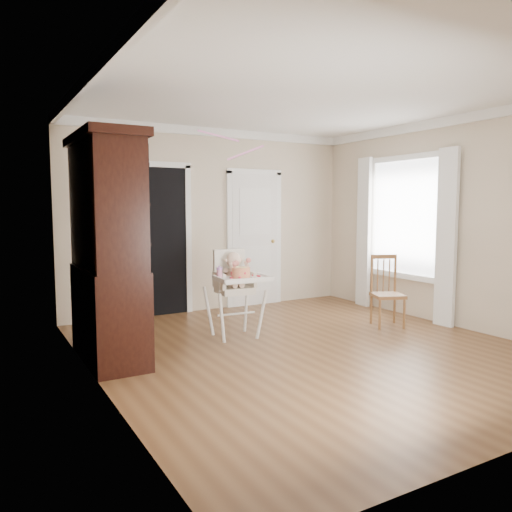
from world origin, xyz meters
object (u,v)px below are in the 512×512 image
cake (241,273)px  china_cabinet (108,249)px  dining_chair (387,293)px  high_chair (235,282)px  sippy_cup (219,273)px

cake → china_cabinet: bearing=176.8°
cake → dining_chair: 2.07m
high_chair → cake: bearing=-95.1°
cake → china_cabinet: (-1.46, 0.08, 0.33)m
high_chair → china_cabinet: size_ratio=0.47×
high_chair → dining_chair: (1.98, -0.48, -0.23)m
dining_chair → sippy_cup: bearing=-165.3°
china_cabinet → sippy_cup: bearing=1.3°
sippy_cup → china_cabinet: size_ratio=0.07×
high_chair → sippy_cup: bearing=-148.5°
sippy_cup → china_cabinet: china_cabinet is taller
sippy_cup → china_cabinet: (-1.24, -0.03, 0.32)m
cake → sippy_cup: size_ratio=1.68×
sippy_cup → dining_chair: dining_chair is taller
china_cabinet → dining_chair: (3.49, -0.32, -0.70)m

